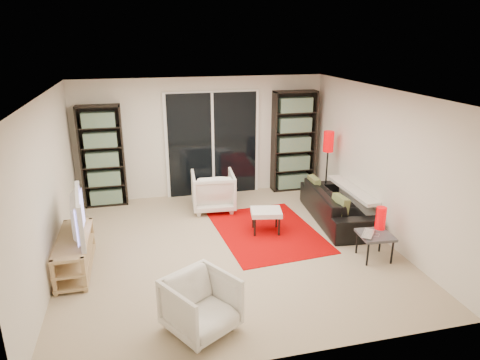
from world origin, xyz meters
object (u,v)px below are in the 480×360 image
ottoman (266,213)px  side_table (375,237)px  armchair_back (213,191)px  bookshelf_left (102,157)px  tv_stand (75,253)px  armchair_front (201,305)px  bookshelf_right (294,141)px  floor_lamp (328,149)px  sofa (337,205)px

ottoman → side_table: same height
side_table → armchair_back: bearing=129.0°
ottoman → bookshelf_left: bearing=144.1°
tv_stand → armchair_front: 2.30m
tv_stand → bookshelf_right: bearing=30.8°
bookshelf_left → tv_stand: 2.59m
ottoman → bookshelf_right: bearing=58.7°
armchair_front → side_table: armchair_front is taller
armchair_front → floor_lamp: floor_lamp is taller
sofa → floor_lamp: (0.15, 0.83, 0.82)m
armchair_back → side_table: armchair_back is taller
ottoman → armchair_front: bearing=-122.6°
floor_lamp → bookshelf_right: bearing=110.6°
bookshelf_left → armchair_back: bookshelf_left is taller
armchair_front → armchair_back: bearing=46.8°
ottoman → floor_lamp: floor_lamp is taller
bookshelf_left → ottoman: (2.67, -1.93, -0.63)m
ottoman → floor_lamp: size_ratio=0.39×
bookshelf_left → ottoman: bearing=-35.9°
tv_stand → armchair_front: bearing=-48.3°
bookshelf_right → floor_lamp: 0.99m
sofa → floor_lamp: floor_lamp is taller
bookshelf_right → ottoman: bearing=-121.3°
armchair_front → ottoman: 2.68m
sofa → side_table: (-0.07, -1.42, 0.06)m
side_table → bookshelf_right: bearing=92.2°
tv_stand → floor_lamp: bearing=18.9°
tv_stand → floor_lamp: floor_lamp is taller
floor_lamp → side_table: bearing=-95.7°
bookshelf_right → sofa: bearing=-83.6°
tv_stand → ottoman: tv_stand is taller
bookshelf_left → tv_stand: bearing=-96.9°
ottoman → floor_lamp: (1.53, 1.00, 0.77)m
bookshelf_right → sofa: (0.20, -1.76, -0.76)m
bookshelf_right → tv_stand: 4.89m
tv_stand → side_table: 4.33m
armchair_back → armchair_front: size_ratio=1.13×
tv_stand → sofa: bearing=9.3°
armchair_front → ottoman: bearing=26.6°
armchair_front → tv_stand: bearing=100.9°
bookshelf_left → side_table: 5.12m
bookshelf_left → floor_lamp: bookshelf_left is taller
bookshelf_right → sofa: 1.93m
bookshelf_right → ottoman: 2.37m
armchair_back → armchair_front: bearing=82.4°
tv_stand → ottoman: size_ratio=2.33×
bookshelf_left → ottoman: 3.36m
sofa → floor_lamp: size_ratio=1.38×
bookshelf_left → floor_lamp: 4.30m
ottoman → side_table: size_ratio=1.12×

